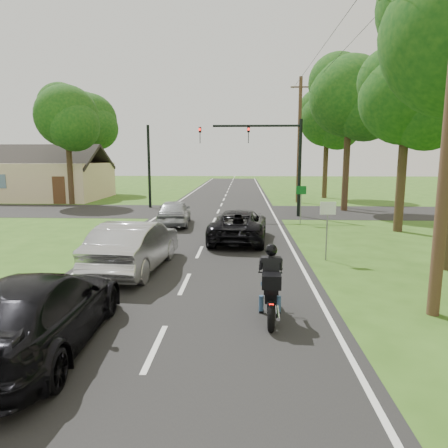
{
  "coord_description": "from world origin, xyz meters",
  "views": [
    {
      "loc": [
        1.68,
        -11.2,
        3.67
      ],
      "look_at": [
        1.01,
        3.0,
        1.3
      ],
      "focal_mm": 32.0,
      "sensor_mm": 36.0,
      "label": 1
    }
  ],
  "objects": [
    {
      "name": "traffic_signal",
      "position": [
        3.34,
        14.0,
        4.14
      ],
      "size": [
        6.38,
        0.44,
        6.0
      ],
      "color": "black",
      "rests_on": "ground"
    },
    {
      "name": "tree_row_d",
      "position": [
        9.1,
        16.76,
        7.43
      ],
      "size": [
        5.76,
        5.58,
        10.45
      ],
      "color": "#332316",
      "rests_on": "ground"
    },
    {
      "name": "sign_green",
      "position": [
        4.9,
        10.98,
        1.6
      ],
      "size": [
        0.55,
        0.07,
        2.12
      ],
      "color": "slate",
      "rests_on": "ground"
    },
    {
      "name": "ground",
      "position": [
        0.0,
        0.0,
        0.0
      ],
      "size": [
        140.0,
        140.0,
        0.0
      ],
      "primitive_type": "plane",
      "color": "#315818",
      "rests_on": "ground"
    },
    {
      "name": "silver_suv",
      "position": [
        -2.07,
        10.26,
        0.72
      ],
      "size": [
        1.99,
        4.26,
        1.41
      ],
      "primitive_type": "imported",
      "rotation": [
        0.0,
        0.0,
        3.22
      ],
      "color": "#A0A4A8",
      "rests_on": "road"
    },
    {
      "name": "tree_row_e",
      "position": [
        9.48,
        25.78,
        6.83
      ],
      "size": [
        5.28,
        5.12,
        9.61
      ],
      "color": "#332316",
      "rests_on": "ground"
    },
    {
      "name": "motorcycle_rider",
      "position": [
        2.33,
        -2.44,
        0.7
      ],
      "size": [
        0.58,
        2.06,
        1.77
      ],
      "rotation": [
        0.0,
        0.0,
        -0.04
      ],
      "color": "black",
      "rests_on": "ground"
    },
    {
      "name": "tree_left_far",
      "position": [
        -13.7,
        29.76,
        7.13
      ],
      "size": [
        5.76,
        5.58,
        10.14
      ],
      "color": "#332316",
      "rests_on": "ground"
    },
    {
      "name": "utility_pole_far",
      "position": [
        6.2,
        22.0,
        5.08
      ],
      "size": [
        1.6,
        0.28,
        10.0
      ],
      "color": "brown",
      "rests_on": "ground"
    },
    {
      "name": "sign_white",
      "position": [
        4.7,
        2.98,
        1.6
      ],
      "size": [
        0.55,
        0.07,
        2.12
      ],
      "color": "slate",
      "rests_on": "ground"
    },
    {
      "name": "house",
      "position": [
        -16.0,
        24.0,
        1.77
      ],
      "size": [
        10.2,
        8.0,
        4.84
      ],
      "color": "#CDAF8E",
      "rests_on": "ground"
    },
    {
      "name": "dark_car_behind",
      "position": [
        -2.21,
        -4.12,
        0.76
      ],
      "size": [
        2.36,
        5.26,
        1.5
      ],
      "primitive_type": "imported",
      "rotation": [
        0.0,
        0.0,
        3.19
      ],
      "color": "black",
      "rests_on": "road"
    },
    {
      "name": "dark_suv",
      "position": [
        1.52,
        6.28,
        0.71
      ],
      "size": [
        2.68,
        5.21,
        1.41
      ],
      "primitive_type": "imported",
      "rotation": [
        0.0,
        0.0,
        3.07
      ],
      "color": "black",
      "rests_on": "road"
    },
    {
      "name": "signal_pole_far",
      "position": [
        -5.2,
        18.0,
        3.0
      ],
      "size": [
        0.2,
        0.2,
        6.0
      ],
      "primitive_type": "cylinder",
      "color": "black",
      "rests_on": "ground"
    },
    {
      "name": "cross_road",
      "position": [
        0.0,
        16.0,
        0.01
      ],
      "size": [
        60.0,
        7.0,
        0.01
      ],
      "primitive_type": "cube",
      "color": "black",
      "rests_on": "ground"
    },
    {
      "name": "silver_sedan",
      "position": [
        -1.85,
        1.43,
        0.83
      ],
      "size": [
        2.09,
        5.06,
        1.63
      ],
      "primitive_type": "imported",
      "rotation": [
        0.0,
        0.0,
        3.07
      ],
      "color": "#BABABF",
      "rests_on": "road"
    },
    {
      "name": "road",
      "position": [
        0.0,
        10.0,
        0.01
      ],
      "size": [
        8.0,
        100.0,
        0.01
      ],
      "primitive_type": "cube",
      "color": "black",
      "rests_on": "ground"
    },
    {
      "name": "tree_left_near",
      "position": [
        -11.73,
        19.78,
        6.53
      ],
      "size": [
        5.12,
        4.96,
        9.22
      ],
      "color": "#332316",
      "rests_on": "ground"
    },
    {
      "name": "tree_row_c",
      "position": [
        9.75,
        8.8,
        6.23
      ],
      "size": [
        4.8,
        4.65,
        8.76
      ],
      "color": "#332316",
      "rests_on": "ground"
    }
  ]
}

